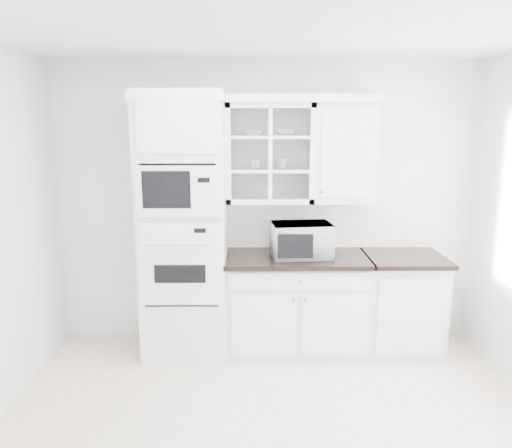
{
  "coord_description": "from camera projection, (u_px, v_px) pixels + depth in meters",
  "views": [
    {
      "loc": [
        -0.13,
        -3.01,
        2.15
      ],
      "look_at": [
        -0.1,
        1.05,
        1.3
      ],
      "focal_mm": 35.0,
      "sensor_mm": 36.0,
      "label": 1
    }
  ],
  "objects": [
    {
      "name": "crown_molding",
      "position": [
        258.0,
        99.0,
        4.44
      ],
      "size": [
        2.14,
        0.38,
        0.07
      ],
      "primitive_type": "cube",
      "color": "white",
      "rests_on": "room_shell"
    },
    {
      "name": "cup_b",
      "position": [
        282.0,
        163.0,
        4.6
      ],
      "size": [
        0.12,
        0.12,
        0.1
      ],
      "primitive_type": "imported",
      "rotation": [
        0.0,
        0.0,
        -0.1
      ],
      "color": "white",
      "rests_on": "upper_cabinet_glass"
    },
    {
      "name": "extra_base_cabinet",
      "position": [
        401.0,
        302.0,
        4.72
      ],
      "size": [
        0.72,
        0.67,
        0.92
      ],
      "color": "white",
      "rests_on": "ground"
    },
    {
      "name": "bowl_b",
      "position": [
        285.0,
        132.0,
        4.51
      ],
      "size": [
        0.23,
        0.23,
        0.06
      ],
      "primitive_type": "imported",
      "rotation": [
        0.0,
        0.0,
        0.28
      ],
      "color": "white",
      "rests_on": "upper_cabinet_glass"
    },
    {
      "name": "countertop_microwave",
      "position": [
        301.0,
        240.0,
        4.56
      ],
      "size": [
        0.58,
        0.5,
        0.31
      ],
      "primitive_type": "imported",
      "rotation": [
        0.0,
        0.0,
        3.25
      ],
      "color": "white",
      "rests_on": "base_cabinet_run"
    },
    {
      "name": "upper_cabinet_solid",
      "position": [
        343.0,
        153.0,
        4.56
      ],
      "size": [
        0.55,
        0.33,
        0.9
      ],
      "primitive_type": "cube",
      "color": "white",
      "rests_on": "room_shell"
    },
    {
      "name": "ground",
      "position": [
        272.0,
        442.0,
        3.38
      ],
      "size": [
        4.0,
        3.5,
        0.01
      ],
      "primitive_type": "cube",
      "color": "beige",
      "rests_on": "ground"
    },
    {
      "name": "oven_column",
      "position": [
        184.0,
        227.0,
        4.52
      ],
      "size": [
        0.76,
        0.68,
        2.4
      ],
      "color": "white",
      "rests_on": "ground"
    },
    {
      "name": "bowl_a",
      "position": [
        253.0,
        133.0,
        4.5
      ],
      "size": [
        0.22,
        0.22,
        0.05
      ],
      "primitive_type": "imported",
      "rotation": [
        0.0,
        0.0,
        -0.01
      ],
      "color": "white",
      "rests_on": "upper_cabinet_glass"
    },
    {
      "name": "base_cabinet_run",
      "position": [
        296.0,
        302.0,
        4.71
      ],
      "size": [
        1.32,
        0.67,
        0.92
      ],
      "color": "white",
      "rests_on": "ground"
    },
    {
      "name": "room_shell",
      "position": [
        271.0,
        174.0,
        3.44
      ],
      "size": [
        4.0,
        3.5,
        2.7
      ],
      "color": "white",
      "rests_on": "ground"
    },
    {
      "name": "upper_cabinet_glass",
      "position": [
        270.0,
        153.0,
        4.56
      ],
      "size": [
        0.8,
        0.33,
        0.9
      ],
      "color": "white",
      "rests_on": "room_shell"
    },
    {
      "name": "cup_a",
      "position": [
        256.0,
        164.0,
        4.57
      ],
      "size": [
        0.14,
        0.14,
        0.09
      ],
      "primitive_type": "imported",
      "rotation": [
        0.0,
        0.0,
        -0.33
      ],
      "color": "white",
      "rests_on": "upper_cabinet_glass"
    }
  ]
}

